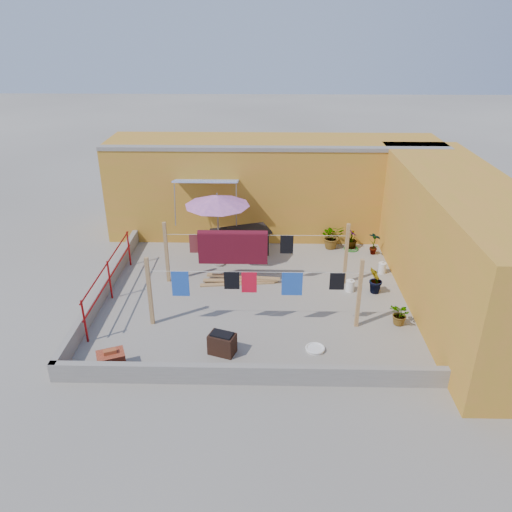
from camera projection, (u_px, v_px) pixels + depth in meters
name	position (u px, v px, depth m)	size (l,w,h in m)	color
ground	(255.00, 296.00, 13.52)	(80.00, 80.00, 0.00)	#9E998E
wall_back	(273.00, 186.00, 17.05)	(11.00, 3.27, 3.21)	#C67B2B
wall_right	(459.00, 244.00, 12.73)	(2.40, 9.00, 3.20)	#C67B2B
parapet_front	(251.00, 374.00, 10.19)	(8.30, 0.16, 0.44)	gray
parapet_left	(105.00, 287.00, 13.51)	(0.16, 7.30, 0.44)	gray
red_railing	(109.00, 274.00, 13.11)	(0.05, 4.20, 1.10)	#9D0F11
clothesline_rig	(237.00, 252.00, 13.58)	(5.09, 2.35, 1.80)	tan
patio_umbrella	(217.00, 201.00, 14.36)	(2.29, 2.29, 2.29)	gray
outdoor_table	(241.00, 233.00, 15.59)	(1.97, 1.43, 0.83)	black
brick_stack	(111.00, 361.00, 10.60)	(0.69, 0.60, 0.50)	#983623
lumber_pile	(240.00, 280.00, 14.18)	(2.26, 0.62, 0.14)	tan
brazier	(222.00, 343.00, 11.11)	(0.67, 0.55, 0.52)	black
white_basin	(315.00, 349.00, 11.29)	(0.45, 0.45, 0.08)	silver
water_jug_a	(382.00, 268.00, 14.67)	(0.23, 0.23, 0.37)	silver
water_jug_b	(350.00, 286.00, 13.69)	(0.24, 0.24, 0.37)	silver
green_hose	(351.00, 248.00, 16.23)	(0.48, 0.48, 0.07)	#1B6C18
plant_back_a	(332.00, 236.00, 16.18)	(0.73, 0.63, 0.81)	#1D5317
plant_back_b	(352.00, 239.00, 16.21)	(0.36, 0.36, 0.64)	#1D5317
plant_right_a	(374.00, 243.00, 15.75)	(0.40, 0.27, 0.76)	#1D5317
plant_right_b	(376.00, 280.00, 13.48)	(0.44, 0.36, 0.80)	#1D5317
plant_right_c	(401.00, 315.00, 12.13)	(0.51, 0.45, 0.57)	#1D5317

